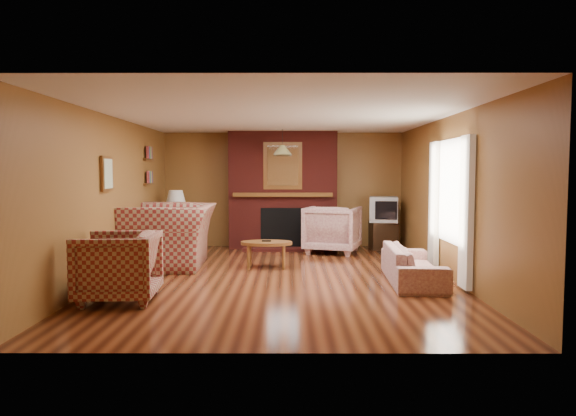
{
  "coord_description": "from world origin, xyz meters",
  "views": [
    {
      "loc": [
        0.14,
        -7.6,
        1.57
      ],
      "look_at": [
        0.11,
        0.6,
        1.0
      ],
      "focal_mm": 32.0,
      "sensor_mm": 36.0,
      "label": 1
    }
  ],
  "objects_px": {
    "coffee_table": "(266,245)",
    "side_table": "(176,238)",
    "plaid_armchair": "(118,267)",
    "floral_armchair": "(333,229)",
    "fireplace": "(283,191)",
    "tv_stand": "(383,236)",
    "floral_sofa": "(413,264)",
    "crt_tv": "(384,209)",
    "plaid_loveseat": "(171,235)",
    "table_lamp": "(176,205)"
  },
  "relations": [
    {
      "from": "floral_armchair",
      "to": "coffee_table",
      "type": "xyz_separation_m",
      "value": [
        -1.22,
        -1.6,
        -0.08
      ]
    },
    {
      "from": "side_table",
      "to": "crt_tv",
      "type": "bearing_deg",
      "value": 4.74
    },
    {
      "from": "floral_sofa",
      "to": "side_table",
      "type": "bearing_deg",
      "value": 58.25
    },
    {
      "from": "coffee_table",
      "to": "tv_stand",
      "type": "relative_size",
      "value": 1.51
    },
    {
      "from": "plaid_armchair",
      "to": "floral_armchair",
      "type": "height_order",
      "value": "floral_armchair"
    },
    {
      "from": "side_table",
      "to": "tv_stand",
      "type": "distance_m",
      "value": 4.16
    },
    {
      "from": "floral_sofa",
      "to": "tv_stand",
      "type": "relative_size",
      "value": 3.13
    },
    {
      "from": "plaid_armchair",
      "to": "table_lamp",
      "type": "bearing_deg",
      "value": 177.99
    },
    {
      "from": "floral_armchair",
      "to": "crt_tv",
      "type": "distance_m",
      "value": 1.21
    },
    {
      "from": "tv_stand",
      "to": "plaid_loveseat",
      "type": "bearing_deg",
      "value": -157.16
    },
    {
      "from": "plaid_armchair",
      "to": "crt_tv",
      "type": "relative_size",
      "value": 1.47
    },
    {
      "from": "plaid_armchair",
      "to": "tv_stand",
      "type": "xyz_separation_m",
      "value": [
        4.0,
        4.25,
        -0.14
      ]
    },
    {
      "from": "floral_armchair",
      "to": "tv_stand",
      "type": "bearing_deg",
      "value": -138.85
    },
    {
      "from": "fireplace",
      "to": "plaid_loveseat",
      "type": "bearing_deg",
      "value": -131.46
    },
    {
      "from": "coffee_table",
      "to": "crt_tv",
      "type": "distance_m",
      "value": 3.1
    },
    {
      "from": "floral_armchair",
      "to": "fireplace",
      "type": "bearing_deg",
      "value": -14.96
    },
    {
      "from": "coffee_table",
      "to": "crt_tv",
      "type": "xyz_separation_m",
      "value": [
        2.29,
        2.05,
        0.44
      ]
    },
    {
      "from": "plaid_armchair",
      "to": "floral_sofa",
      "type": "height_order",
      "value": "plaid_armchair"
    },
    {
      "from": "fireplace",
      "to": "tv_stand",
      "type": "xyz_separation_m",
      "value": [
        2.05,
        -0.18,
        -0.9
      ]
    },
    {
      "from": "tv_stand",
      "to": "crt_tv",
      "type": "relative_size",
      "value": 0.88
    },
    {
      "from": "plaid_loveseat",
      "to": "coffee_table",
      "type": "height_order",
      "value": "plaid_loveseat"
    },
    {
      "from": "floral_sofa",
      "to": "coffee_table",
      "type": "relative_size",
      "value": 2.08
    },
    {
      "from": "coffee_table",
      "to": "plaid_loveseat",
      "type": "bearing_deg",
      "value": 174.88
    },
    {
      "from": "floral_sofa",
      "to": "floral_armchair",
      "type": "height_order",
      "value": "floral_armchair"
    },
    {
      "from": "fireplace",
      "to": "side_table",
      "type": "bearing_deg",
      "value": -165.71
    },
    {
      "from": "plaid_loveseat",
      "to": "floral_sofa",
      "type": "height_order",
      "value": "plaid_loveseat"
    },
    {
      "from": "floral_sofa",
      "to": "coffee_table",
      "type": "bearing_deg",
      "value": 66.08
    },
    {
      "from": "fireplace",
      "to": "coffee_table",
      "type": "xyz_separation_m",
      "value": [
        -0.24,
        -2.24,
        -0.8
      ]
    },
    {
      "from": "fireplace",
      "to": "table_lamp",
      "type": "distance_m",
      "value": 2.18
    },
    {
      "from": "fireplace",
      "to": "floral_sofa",
      "type": "xyz_separation_m",
      "value": [
        1.9,
        -3.34,
        -0.93
      ]
    },
    {
      "from": "plaid_loveseat",
      "to": "fireplace",
      "type": "bearing_deg",
      "value": 135.99
    },
    {
      "from": "plaid_loveseat",
      "to": "floral_sofa",
      "type": "xyz_separation_m",
      "value": [
        3.75,
        -1.25,
        -0.26
      ]
    },
    {
      "from": "table_lamp",
      "to": "crt_tv",
      "type": "distance_m",
      "value": 4.17
    },
    {
      "from": "plaid_armchair",
      "to": "table_lamp",
      "type": "height_order",
      "value": "table_lamp"
    },
    {
      "from": "plaid_armchair",
      "to": "crt_tv",
      "type": "height_order",
      "value": "crt_tv"
    },
    {
      "from": "plaid_loveseat",
      "to": "floral_armchair",
      "type": "xyz_separation_m",
      "value": [
        2.83,
        1.45,
        -0.06
      ]
    },
    {
      "from": "plaid_armchair",
      "to": "floral_sofa",
      "type": "bearing_deg",
      "value": 101.65
    },
    {
      "from": "side_table",
      "to": "table_lamp",
      "type": "height_order",
      "value": "table_lamp"
    },
    {
      "from": "plaid_loveseat",
      "to": "side_table",
      "type": "relative_size",
      "value": 2.86
    },
    {
      "from": "plaid_loveseat",
      "to": "plaid_armchair",
      "type": "height_order",
      "value": "plaid_loveseat"
    },
    {
      "from": "plaid_armchair",
      "to": "crt_tv",
      "type": "distance_m",
      "value": 5.84
    },
    {
      "from": "coffee_table",
      "to": "tv_stand",
      "type": "xyz_separation_m",
      "value": [
        2.29,
        2.05,
        -0.1
      ]
    },
    {
      "from": "plaid_armchair",
      "to": "side_table",
      "type": "relative_size",
      "value": 1.68
    },
    {
      "from": "floral_armchair",
      "to": "plaid_loveseat",
      "type": "bearing_deg",
      "value": 45.37
    },
    {
      "from": "floral_sofa",
      "to": "crt_tv",
      "type": "bearing_deg",
      "value": 0.56
    },
    {
      "from": "plaid_armchair",
      "to": "table_lamp",
      "type": "distance_m",
      "value": 3.93
    },
    {
      "from": "floral_armchair",
      "to": "tv_stand",
      "type": "distance_m",
      "value": 1.18
    },
    {
      "from": "coffee_table",
      "to": "side_table",
      "type": "bearing_deg",
      "value": 137.49
    },
    {
      "from": "side_table",
      "to": "crt_tv",
      "type": "height_order",
      "value": "crt_tv"
    },
    {
      "from": "floral_sofa",
      "to": "coffee_table",
      "type": "distance_m",
      "value": 2.41
    }
  ]
}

